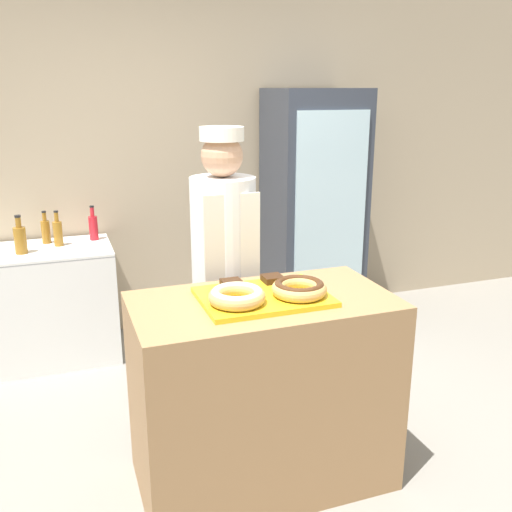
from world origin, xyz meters
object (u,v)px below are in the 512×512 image
Objects in this scene: serving_tray at (263,297)px; donut_chocolate_glaze at (299,288)px; beverage_fridge at (313,211)px; bottle_amber_b at (58,232)px; bottle_amber_b_b at (20,239)px; brownie_back_right at (273,279)px; bottle_red at (93,227)px; brownie_back_left at (232,283)px; baker_person at (224,273)px; bottle_amber at (46,231)px; donut_light_glaze at (237,295)px; chest_freezer at (37,305)px.

donut_chocolate_glaze is at bearing -24.25° from serving_tray.
bottle_amber_b is (-1.94, 0.05, -0.03)m from beverage_fridge.
beverage_fridge is at bearing 1.76° from bottle_amber_b_b.
bottle_red reaches higher than brownie_back_right.
bottle_amber_b reaches higher than serving_tray.
beverage_fridge reaches higher than bottle_amber_b.
beverage_fridge is (0.98, 1.61, -0.05)m from brownie_back_right.
baker_person is (0.09, 0.43, -0.09)m from brownie_back_left.
bottle_amber is at bearing 177.08° from bottle_red.
bottle_amber_b_b is at bearing 118.37° from donut_light_glaze.
donut_light_glaze is 0.15× the size of baker_person.
bottle_red is 0.26m from bottle_amber_b.
brownie_back_right is (-0.04, 0.22, -0.02)m from donut_chocolate_glaze.
donut_chocolate_glaze is 0.22m from brownie_back_right.
baker_person is 1.50m from bottle_amber_b.
bottle_amber is 0.89× the size of bottle_amber_b_b.
donut_light_glaze is at bearing -101.55° from brownie_back_left.
baker_person is 1.65m from chest_freezer.
brownie_back_left is at bearing 139.22° from donut_chocolate_glaze.
serving_tray is 0.54× the size of chest_freezer.
bottle_red is at bearing 107.81° from serving_tray.
chest_freezer is at bearing -165.65° from bottle_amber_b.
donut_light_glaze is 0.24× the size of chest_freezer.
bottle_amber reaches higher than brownie_back_left.
donut_chocolate_glaze is at bearing -61.31° from bottle_amber.
brownie_back_left is 1.00× the size of brownie_back_right.
baker_person is 7.23× the size of bottle_amber.
bottle_amber_b_b is at bearing -126.05° from chest_freezer.
bottle_red reaches higher than donut_light_glaze.
donut_light_glaze is 0.22m from brownie_back_left.
bottle_red is at bearing 175.21° from beverage_fridge.
brownie_back_left is at bearing -65.62° from bottle_amber_b.
baker_person reaches higher than brownie_back_right.
donut_light_glaze is 2.66× the size of brownie_back_right.
beverage_fridge reaches higher than brownie_back_left.
serving_tray is 0.31× the size of beverage_fridge.
bottle_amber is at bearing 175.51° from beverage_fridge.
baker_person is 1.63m from bottle_amber.
baker_person is at bearing 105.36° from brownie_back_right.
bottle_amber_b_b reaches higher than donut_chocolate_glaze.
beverage_fridge is (1.10, 1.18, 0.04)m from baker_person.
baker_person reaches higher than bottle_amber.
serving_tray is at bearing 24.25° from donut_light_glaze.
chest_freezer is 0.51m from bottle_amber_b_b.
donut_chocolate_glaze reaches higher than brownie_back_right.
serving_tray is 2.01m from bottle_amber_b.
serving_tray is 2.47× the size of bottle_amber.
brownie_back_right is (0.21, 0.00, 0.00)m from brownie_back_left.
bottle_amber_b_b is (-0.16, -0.23, 0.01)m from bottle_amber.
brownie_back_left is 0.38× the size of bottle_amber_b.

